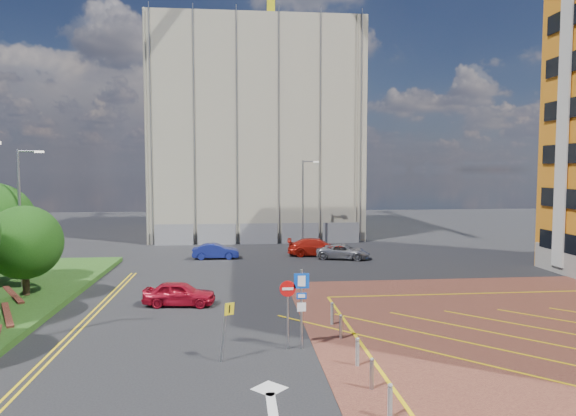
{
  "coord_description": "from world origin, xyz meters",
  "views": [
    {
      "loc": [
        -1.98,
        -18.8,
        7.12
      ],
      "look_at": [
        0.18,
        3.21,
        5.47
      ],
      "focal_mm": 32.0,
      "sensor_mm": 36.0,
      "label": 1
    }
  ],
  "objects": [
    {
      "name": "lamp_left_far",
      "position": [
        -14.42,
        12.0,
        4.66
      ],
      "size": [
        1.53,
        0.16,
        8.0
      ],
      "color": "#9EA0A8",
      "rests_on": "grass_bed"
    },
    {
      "name": "ground",
      "position": [
        0.0,
        0.0,
        0.0
      ],
      "size": [
        140.0,
        140.0,
        0.0
      ],
      "primitive_type": "plane",
      "color": "black",
      "rests_on": "ground"
    },
    {
      "name": "warning_sign",
      "position": [
        -2.46,
        -0.1,
        1.43
      ],
      "size": [
        0.57,
        0.38,
        2.25
      ],
      "color": "#9EA0A8",
      "rests_on": "ground"
    },
    {
      "name": "car_silver_back",
      "position": [
        6.38,
        21.18,
        0.59
      ],
      "size": [
        4.63,
        3.12,
        1.18
      ],
      "primitive_type": "imported",
      "rotation": [
        0.0,
        0.0,
        1.27
      ],
      "color": "#9D9CA3",
      "rests_on": "ground"
    },
    {
      "name": "sign_cluster",
      "position": [
        0.3,
        0.98,
        1.95
      ],
      "size": [
        1.17,
        0.12,
        3.2
      ],
      "color": "#9EA0A8",
      "rests_on": "ground"
    },
    {
      "name": "car_red_back",
      "position": [
        4.54,
        22.93,
        0.71
      ],
      "size": [
        5.09,
        2.5,
        1.42
      ],
      "primitive_type": "imported",
      "rotation": [
        0.0,
        0.0,
        1.46
      ],
      "color": "red",
      "rests_on": "ground"
    },
    {
      "name": "bollard_row",
      "position": [
        2.3,
        -1.67,
        0.47
      ],
      "size": [
        0.14,
        11.14,
        0.9
      ],
      "color": "#9EA0A8",
      "rests_on": "forecourt"
    },
    {
      "name": "car_red_left",
      "position": [
        -5.06,
        8.13,
        0.64
      ],
      "size": [
        3.89,
        1.92,
        1.27
      ],
      "primitive_type": "imported",
      "rotation": [
        0.0,
        0.0,
        1.46
      ],
      "color": "#AB0E22",
      "rests_on": "ground"
    },
    {
      "name": "lamp_back",
      "position": [
        4.08,
        28.0,
        4.36
      ],
      "size": [
        1.53,
        0.16,
        8.0
      ],
      "color": "#9EA0A8",
      "rests_on": "ground"
    },
    {
      "name": "tree_c",
      "position": [
        -13.5,
        10.0,
        3.19
      ],
      "size": [
        4.0,
        4.0,
        4.9
      ],
      "color": "#3D2B1C",
      "rests_on": "grass_bed"
    },
    {
      "name": "construction_building",
      "position": [
        0.0,
        40.0,
        11.0
      ],
      "size": [
        21.2,
        19.2,
        22.0
      ],
      "primitive_type": "cube",
      "color": "#B2AA91",
      "rests_on": "ground"
    },
    {
      "name": "tower_crane",
      "position": [
        2.0,
        39.44,
        25.85
      ],
      "size": [
        1.6,
        35.0,
        35.4
      ],
      "color": "yellow",
      "rests_on": "ground"
    },
    {
      "name": "construction_fence",
      "position": [
        1.0,
        30.0,
        1.0
      ],
      "size": [
        21.6,
        0.06,
        2.0
      ],
      "primitive_type": "cube",
      "color": "gray",
      "rests_on": "ground"
    },
    {
      "name": "car_blue_back",
      "position": [
        -3.77,
        22.22,
        0.61
      ],
      "size": [
        3.7,
        1.32,
        1.22
      ],
      "primitive_type": "imported",
      "rotation": [
        0.0,
        0.0,
        1.58
      ],
      "color": "navy",
      "rests_on": "ground"
    }
  ]
}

